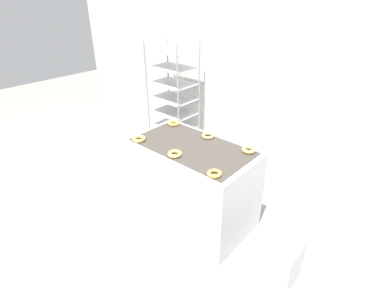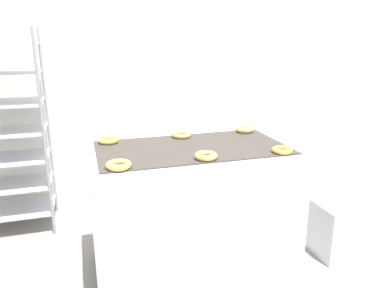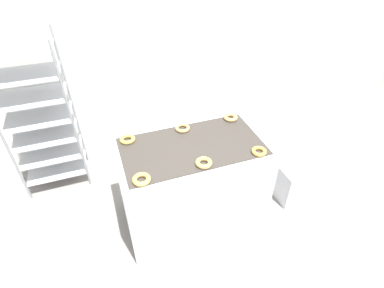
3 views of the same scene
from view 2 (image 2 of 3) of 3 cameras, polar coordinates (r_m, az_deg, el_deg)
name	(u,v)px [view 2 (image 2 of 3)]	position (r m, az deg, el deg)	size (l,w,h in m)	color
wall_back	(148,60)	(3.82, -6.66, 12.58)	(8.00, 0.05, 2.80)	silver
fryer_machine	(192,211)	(2.63, 0.01, -10.16)	(1.34, 0.76, 0.92)	silver
baking_rack_cart	(4,132)	(3.45, -26.69, 1.65)	(0.67, 0.48, 1.70)	gray
glaze_bin	(337,229)	(3.14, 21.21, -11.94)	(0.33, 0.33, 0.41)	silver
donut_near_left	(119,165)	(2.10, -11.12, -3.15)	(0.14, 0.14, 0.04)	gold
donut_near_center	(206,156)	(2.22, 2.14, -1.81)	(0.14, 0.14, 0.04)	tan
donut_near_right	(282,150)	(2.40, 13.56, -0.90)	(0.13, 0.13, 0.03)	gold
donut_far_left	(108,140)	(2.62, -12.62, 0.55)	(0.14, 0.14, 0.03)	gold
donut_far_center	(182,135)	(2.70, -1.56, 1.41)	(0.14, 0.14, 0.03)	tan
donut_far_right	(245,129)	(2.88, 8.03, 2.23)	(0.14, 0.14, 0.04)	tan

